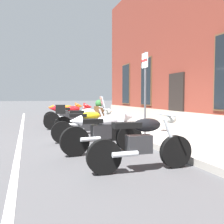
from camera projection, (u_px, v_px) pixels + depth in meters
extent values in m
plane|color=#424244|center=(121.00, 136.00, 8.57)|extent=(140.00, 140.00, 0.00)
cube|color=gray|center=(162.00, 132.00, 9.05)|extent=(26.25, 3.05, 0.15)
cube|color=silver|center=(20.00, 141.00, 7.56)|extent=(26.25, 0.12, 0.01)
cube|color=gray|center=(197.00, 123.00, 9.50)|extent=(20.25, 0.10, 0.70)
cube|color=#513823|center=(126.00, 84.00, 16.25)|extent=(1.22, 0.06, 2.52)
cube|color=black|center=(126.00, 84.00, 16.24)|extent=(1.10, 0.03, 2.40)
cube|color=#513823|center=(146.00, 82.00, 13.51)|extent=(1.22, 0.06, 2.52)
cube|color=black|center=(146.00, 82.00, 13.50)|extent=(1.10, 0.03, 2.40)
cube|color=black|center=(176.00, 100.00, 10.82)|extent=(1.10, 0.08, 2.30)
cylinder|color=black|center=(80.00, 118.00, 12.13)|extent=(0.16, 0.63, 0.63)
cylinder|color=black|center=(51.00, 118.00, 11.78)|extent=(0.16, 0.63, 0.63)
cylinder|color=silver|center=(78.00, 112.00, 12.09)|extent=(0.09, 0.32, 0.65)
cube|color=#28282B|center=(64.00, 114.00, 11.93)|extent=(0.25, 0.45, 0.32)
ellipsoid|color=orange|center=(68.00, 108.00, 11.95)|extent=(0.29, 0.53, 0.24)
cube|color=black|center=(59.00, 108.00, 11.86)|extent=(0.25, 0.49, 0.10)
cylinder|color=silver|center=(76.00, 104.00, 12.05)|extent=(0.62, 0.07, 0.04)
cylinder|color=silver|center=(58.00, 117.00, 11.75)|extent=(0.12, 0.45, 0.09)
cone|color=orange|center=(79.00, 106.00, 12.09)|extent=(0.38, 0.36, 0.36)
cone|color=orange|center=(51.00, 107.00, 11.76)|extent=(0.26, 0.27, 0.24)
cylinder|color=black|center=(89.00, 120.00, 10.53)|extent=(0.14, 0.68, 0.67)
cylinder|color=black|center=(52.00, 121.00, 10.11)|extent=(0.14, 0.68, 0.67)
cylinder|color=silver|center=(87.00, 114.00, 10.48)|extent=(0.08, 0.32, 0.65)
cube|color=#28282B|center=(70.00, 116.00, 10.29)|extent=(0.24, 0.45, 0.32)
ellipsoid|color=red|center=(73.00, 109.00, 10.32)|extent=(0.28, 0.53, 0.24)
cube|color=black|center=(64.00, 109.00, 10.21)|extent=(0.24, 0.49, 0.10)
cylinder|color=silver|center=(85.00, 105.00, 10.44)|extent=(0.62, 0.06, 0.04)
cylinder|color=silver|center=(62.00, 120.00, 10.10)|extent=(0.11, 0.45, 0.09)
cone|color=red|center=(88.00, 107.00, 10.48)|extent=(0.37, 0.35, 0.36)
cone|color=red|center=(52.00, 108.00, 10.08)|extent=(0.25, 0.27, 0.24)
cylinder|color=black|center=(106.00, 125.00, 9.08)|extent=(0.17, 0.64, 0.64)
cylinder|color=black|center=(64.00, 126.00, 8.73)|extent=(0.17, 0.64, 0.64)
cylinder|color=silver|center=(103.00, 118.00, 9.04)|extent=(0.10, 0.32, 0.63)
cube|color=#28282B|center=(84.00, 120.00, 8.88)|extent=(0.26, 0.46, 0.32)
ellipsoid|color=#B7BABF|center=(88.00, 112.00, 8.90)|extent=(0.30, 0.54, 0.24)
cube|color=black|center=(77.00, 112.00, 8.81)|extent=(0.26, 0.50, 0.10)
cylinder|color=silver|center=(101.00, 107.00, 9.00)|extent=(0.62, 0.09, 0.04)
cylinder|color=silver|center=(75.00, 124.00, 8.70)|extent=(0.13, 0.46, 0.09)
cube|color=#B2BCC6|center=(102.00, 102.00, 9.00)|extent=(0.37, 0.17, 0.40)
cube|color=black|center=(60.00, 109.00, 8.67)|extent=(0.39, 0.35, 0.30)
cylinder|color=black|center=(112.00, 130.00, 7.60)|extent=(0.15, 0.63, 0.62)
cylinder|color=black|center=(62.00, 132.00, 7.20)|extent=(0.15, 0.63, 0.62)
cylinder|color=silver|center=(109.00, 122.00, 7.56)|extent=(0.08, 0.31, 0.63)
cube|color=#28282B|center=(86.00, 125.00, 7.38)|extent=(0.24, 0.45, 0.32)
ellipsoid|color=gold|center=(91.00, 115.00, 7.40)|extent=(0.28, 0.53, 0.24)
cube|color=black|center=(78.00, 115.00, 7.30)|extent=(0.24, 0.49, 0.10)
cylinder|color=silver|center=(106.00, 109.00, 7.51)|extent=(0.62, 0.06, 0.04)
cylinder|color=silver|center=(76.00, 131.00, 7.19)|extent=(0.11, 0.45, 0.09)
sphere|color=silver|center=(109.00, 112.00, 7.54)|extent=(0.18, 0.18, 0.18)
cylinder|color=black|center=(129.00, 137.00, 6.17)|extent=(0.19, 0.67, 0.66)
cylinder|color=black|center=(75.00, 141.00, 5.61)|extent=(0.19, 0.67, 0.66)
cylinder|color=silver|center=(125.00, 128.00, 6.12)|extent=(0.10, 0.30, 0.60)
cube|color=#28282B|center=(101.00, 132.00, 5.86)|extent=(0.27, 0.46, 0.32)
ellipsoid|color=silver|center=(107.00, 121.00, 5.91)|extent=(0.31, 0.54, 0.24)
cube|color=black|center=(92.00, 121.00, 5.75)|extent=(0.27, 0.50, 0.10)
cylinder|color=silver|center=(122.00, 113.00, 6.06)|extent=(0.62, 0.10, 0.04)
cylinder|color=silver|center=(91.00, 139.00, 5.63)|extent=(0.14, 0.46, 0.09)
cone|color=silver|center=(127.00, 117.00, 6.12)|extent=(0.39, 0.38, 0.36)
cone|color=silver|center=(75.00, 121.00, 5.59)|extent=(0.27, 0.28, 0.24)
cylinder|color=black|center=(176.00, 152.00, 4.71)|extent=(0.13, 0.60, 0.60)
cylinder|color=black|center=(104.00, 157.00, 4.30)|extent=(0.13, 0.60, 0.60)
cylinder|color=silver|center=(171.00, 137.00, 4.66)|extent=(0.08, 0.33, 0.69)
cube|color=#28282B|center=(139.00, 144.00, 4.48)|extent=(0.23, 0.44, 0.32)
ellipsoid|color=black|center=(147.00, 125.00, 4.51)|extent=(0.27, 0.52, 0.24)
cube|color=black|center=(127.00, 125.00, 4.39)|extent=(0.23, 0.48, 0.10)
cylinder|color=silver|center=(167.00, 115.00, 4.62)|extent=(0.62, 0.05, 0.04)
cylinder|color=silver|center=(125.00, 154.00, 4.28)|extent=(0.10, 0.45, 0.09)
sphere|color=silver|center=(171.00, 119.00, 4.64)|extent=(0.18, 0.18, 0.18)
cylinder|color=#4C4C51|center=(145.00, 94.00, 7.73)|extent=(0.06, 0.06, 2.50)
cube|color=white|center=(145.00, 60.00, 7.66)|extent=(0.36, 0.03, 0.44)
cube|color=red|center=(144.00, 60.00, 7.66)|extent=(0.36, 0.01, 0.08)
cylinder|color=brown|center=(99.00, 113.00, 13.36)|extent=(0.53, 0.53, 0.66)
cylinder|color=black|center=(99.00, 113.00, 13.36)|extent=(0.56, 0.56, 0.04)
sphere|color=#28602D|center=(99.00, 104.00, 13.33)|extent=(0.40, 0.40, 0.40)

